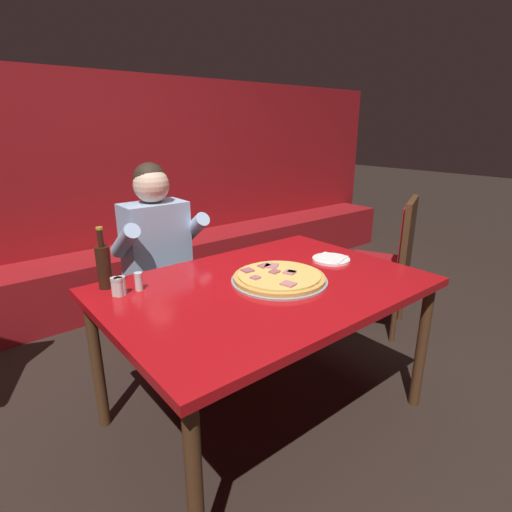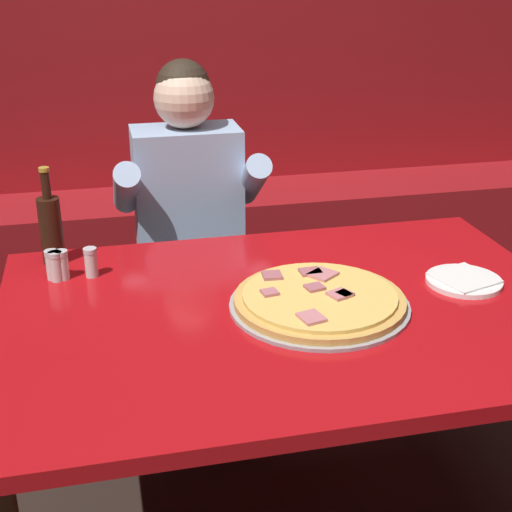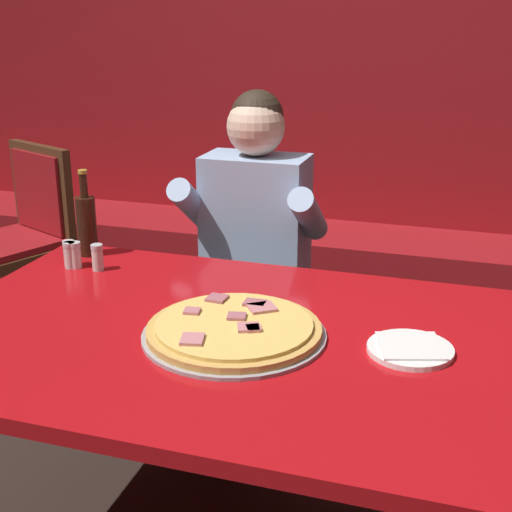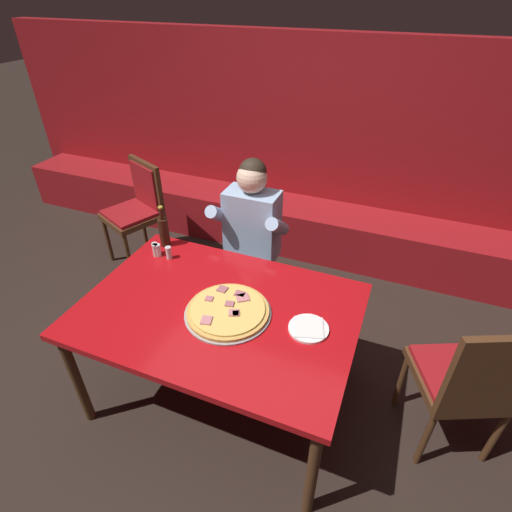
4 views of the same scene
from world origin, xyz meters
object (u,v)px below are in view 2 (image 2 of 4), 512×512
at_px(main_dining_table, 291,328).
at_px(beer_bottle, 51,228).
at_px(diner_seated_blue_shirt, 192,226).
at_px(shaker_parmesan, 52,266).
at_px(shaker_red_pepper_flakes, 62,266).
at_px(shaker_black_pepper, 91,264).
at_px(plate_white_paper, 464,280).
at_px(shaker_oregano, 56,268).
at_px(pizza, 319,300).

height_order(main_dining_table, beer_bottle, beer_bottle).
height_order(beer_bottle, diner_seated_blue_shirt, diner_seated_blue_shirt).
xyz_separation_m(shaker_parmesan, diner_seated_blue_shirt, (0.46, 0.46, -0.09)).
xyz_separation_m(shaker_red_pepper_flakes, shaker_black_pepper, (0.08, 0.00, 0.00)).
bearing_deg(shaker_parmesan, plate_white_paper, -14.37).
distance_m(main_dining_table, shaker_parmesan, 0.70).
distance_m(shaker_red_pepper_flakes, diner_seated_blue_shirt, 0.64).
bearing_deg(shaker_oregano, shaker_parmesan, 128.11).
height_order(beer_bottle, shaker_black_pepper, beer_bottle).
distance_m(beer_bottle, diner_seated_blue_shirt, 0.59).
xyz_separation_m(pizza, beer_bottle, (-0.68, 0.45, 0.09)).
bearing_deg(shaker_oregano, beer_bottle, 95.01).
bearing_deg(main_dining_table, shaker_oregano, 153.57).
height_order(pizza, shaker_parmesan, shaker_parmesan).
relative_size(shaker_parmesan, diner_seated_blue_shirt, 0.07).
bearing_deg(pizza, shaker_oregano, 154.53).
bearing_deg(beer_bottle, shaker_red_pepper_flakes, -77.78).
height_order(main_dining_table, shaker_oregano, shaker_oregano).
bearing_deg(shaker_oregano, pizza, -25.47).
bearing_deg(shaker_black_pepper, shaker_oregano, -175.49).
height_order(shaker_black_pepper, diner_seated_blue_shirt, diner_seated_blue_shirt).
distance_m(main_dining_table, diner_seated_blue_shirt, 0.79).
bearing_deg(plate_white_paper, shaker_parmesan, 165.63).
bearing_deg(plate_white_paper, shaker_black_pepper, 164.53).
xyz_separation_m(beer_bottle, diner_seated_blue_shirt, (0.46, 0.34, -0.16)).
distance_m(beer_bottle, shaker_parmesan, 0.14).
bearing_deg(main_dining_table, plate_white_paper, 2.99).
height_order(plate_white_paper, shaker_black_pepper, shaker_black_pepper).
xyz_separation_m(plate_white_paper, shaker_red_pepper_flakes, (-1.09, 0.28, 0.03)).
bearing_deg(shaker_red_pepper_flakes, beer_bottle, 102.22).
relative_size(shaker_red_pepper_flakes, shaker_black_pepper, 1.00).
bearing_deg(shaker_parmesan, pizza, -26.07).
bearing_deg(shaker_red_pepper_flakes, shaker_oregano, -157.59).
bearing_deg(shaker_red_pepper_flakes, main_dining_table, -27.55).
bearing_deg(shaker_oregano, shaker_red_pepper_flakes, 22.41).
distance_m(pizza, plate_white_paper, 0.44).
bearing_deg(shaker_black_pepper, pizza, -29.62).
xyz_separation_m(shaker_oregano, shaker_parmesan, (-0.01, 0.01, 0.00)).
xyz_separation_m(pizza, shaker_oregano, (-0.67, 0.32, 0.02)).
bearing_deg(main_dining_table, pizza, -16.43).
relative_size(main_dining_table, shaker_black_pepper, 17.56).
height_order(plate_white_paper, shaker_oregano, shaker_oregano).
bearing_deg(diner_seated_blue_shirt, plate_white_paper, -48.62).
height_order(pizza, diner_seated_blue_shirt, diner_seated_blue_shirt).
bearing_deg(pizza, diner_seated_blue_shirt, 105.63).
height_order(shaker_parmesan, shaker_black_pepper, same).
relative_size(plate_white_paper, shaker_oregano, 2.44).
relative_size(beer_bottle, shaker_red_pepper_flakes, 3.40).
bearing_deg(pizza, beer_bottle, 146.37).
height_order(plate_white_paper, beer_bottle, beer_bottle).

